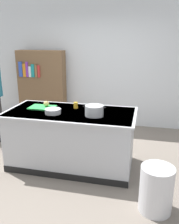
{
  "coord_description": "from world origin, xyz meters",
  "views": [
    {
      "loc": [
        1.08,
        -3.34,
        1.99
      ],
      "look_at": [
        0.25,
        0.2,
        0.85
      ],
      "focal_mm": 38.66,
      "sensor_mm": 36.0,
      "label": 1
    }
  ],
  "objects_px": {
    "stock_pot": "(94,111)",
    "bookshelf": "(42,88)",
    "trash_bin": "(156,189)",
    "onion": "(46,104)",
    "mixing_bowl": "(53,111)",
    "juice_cup": "(76,105)"
  },
  "relations": [
    {
      "from": "onion",
      "to": "mixing_bowl",
      "type": "distance_m",
      "value": 0.35
    },
    {
      "from": "onion",
      "to": "mixing_bowl",
      "type": "xyz_separation_m",
      "value": [
        0.22,
        -0.27,
        -0.03
      ]
    },
    {
      "from": "stock_pot",
      "to": "mixing_bowl",
      "type": "distance_m",
      "value": 0.62
    },
    {
      "from": "juice_cup",
      "to": "stock_pot",
      "type": "bearing_deg",
      "value": -39.39
    },
    {
      "from": "stock_pot",
      "to": "mixing_bowl",
      "type": "bearing_deg",
      "value": -176.27
    },
    {
      "from": "onion",
      "to": "bookshelf",
      "type": "relative_size",
      "value": 0.05
    },
    {
      "from": "trash_bin",
      "to": "juice_cup",
      "type": "bearing_deg",
      "value": 141.65
    },
    {
      "from": "bookshelf",
      "to": "onion",
      "type": "bearing_deg",
      "value": -63.86
    },
    {
      "from": "trash_bin",
      "to": "bookshelf",
      "type": "xyz_separation_m",
      "value": [
        -2.56,
        2.61,
        0.57
      ]
    },
    {
      "from": "mixing_bowl",
      "to": "trash_bin",
      "type": "distance_m",
      "value": 1.77
    },
    {
      "from": "stock_pot",
      "to": "mixing_bowl",
      "type": "height_order",
      "value": "stock_pot"
    },
    {
      "from": "stock_pot",
      "to": "trash_bin",
      "type": "relative_size",
      "value": 0.58
    },
    {
      "from": "stock_pot",
      "to": "juice_cup",
      "type": "bearing_deg",
      "value": 140.61
    },
    {
      "from": "stock_pot",
      "to": "trash_bin",
      "type": "bearing_deg",
      "value": -37.93
    },
    {
      "from": "onion",
      "to": "trash_bin",
      "type": "distance_m",
      "value": 2.08
    },
    {
      "from": "bookshelf",
      "to": "stock_pot",
      "type": "bearing_deg",
      "value": -49.03
    },
    {
      "from": "mixing_bowl",
      "to": "juice_cup",
      "type": "distance_m",
      "value": 0.42
    },
    {
      "from": "stock_pot",
      "to": "juice_cup",
      "type": "distance_m",
      "value": 0.47
    },
    {
      "from": "onion",
      "to": "mixing_bowl",
      "type": "relative_size",
      "value": 0.38
    },
    {
      "from": "stock_pot",
      "to": "bookshelf",
      "type": "height_order",
      "value": "bookshelf"
    },
    {
      "from": "juice_cup",
      "to": "bookshelf",
      "type": "xyz_separation_m",
      "value": [
        -1.29,
        1.61,
        -0.1
      ]
    },
    {
      "from": "stock_pot",
      "to": "bookshelf",
      "type": "distance_m",
      "value": 2.53
    }
  ]
}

